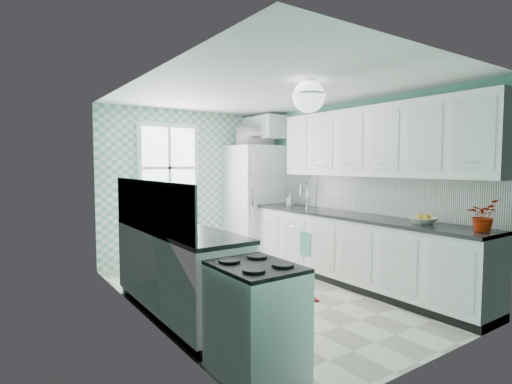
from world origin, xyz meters
TOP-DOWN VIEW (x-y plane):
  - floor at (0.00, 0.00)m, footprint 3.00×4.40m
  - ceiling at (0.00, 0.00)m, footprint 3.00×4.40m
  - wall_back at (0.00, 2.21)m, footprint 3.00×0.02m
  - wall_front at (0.00, -2.21)m, footprint 3.00×0.02m
  - wall_left at (-1.51, 0.00)m, footprint 0.02×4.40m
  - wall_right at (1.51, 0.00)m, footprint 0.02×4.40m
  - accent_wall at (0.00, 2.19)m, footprint 3.00×0.01m
  - window at (-0.35, 2.16)m, footprint 1.04×0.05m
  - backsplash_right at (1.49, -0.40)m, footprint 0.02×3.60m
  - backsplash_left at (-1.49, -0.07)m, footprint 0.02×2.15m
  - upper_cabinets_right at (1.33, -0.60)m, footprint 0.33×3.20m
  - upper_cabinet_fridge at (1.30, 1.83)m, footprint 0.40×0.74m
  - ceiling_light at (0.00, -0.80)m, footprint 0.34×0.34m
  - base_cabinets_right at (1.20, -0.40)m, footprint 0.60×3.60m
  - countertop_right at (1.19, -0.40)m, footprint 0.63×3.60m
  - base_cabinets_left at (-1.20, -0.07)m, footprint 0.60×2.15m
  - countertop_left at (-1.19, -0.07)m, footprint 0.63×2.15m
  - fridge at (1.11, 1.81)m, footprint 0.84×0.83m
  - stove at (-1.20, -1.55)m, footprint 0.56×0.70m
  - sink at (1.20, 0.73)m, footprint 0.47×0.40m
  - rug at (0.12, -0.12)m, footprint 0.86×1.07m
  - dish_towel at (0.89, 0.22)m, footprint 0.05×0.22m
  - fruit_bowl at (1.20, -1.40)m, footprint 0.32×0.32m
  - potted_plant at (1.20, -2.04)m, footprint 0.32×0.28m
  - soap_bottle at (1.25, 1.02)m, footprint 0.10×0.10m
  - microwave at (1.11, 1.81)m, footprint 0.59×0.41m

SIDE VIEW (x-z plane):
  - floor at x=0.00m, z-range -0.02..0.00m
  - rug at x=0.12m, z-range 0.00..0.02m
  - stove at x=-1.20m, z-range 0.02..0.86m
  - base_cabinets_right at x=1.20m, z-range 0.00..0.90m
  - base_cabinets_left at x=-1.20m, z-range 0.00..0.90m
  - dish_towel at x=0.89m, z-range 0.31..0.65m
  - countertop_right at x=1.19m, z-range 0.90..0.94m
  - countertop_left at x=-1.19m, z-range 0.90..0.94m
  - sink at x=1.20m, z-range 0.67..1.20m
  - fridge at x=1.11m, z-range 0.00..1.93m
  - fruit_bowl at x=1.20m, z-range 0.94..1.01m
  - soap_bottle at x=1.25m, z-range 0.94..1.13m
  - potted_plant at x=1.20m, z-range 0.94..1.27m
  - backsplash_right at x=1.49m, z-range 0.94..1.45m
  - backsplash_left at x=-1.49m, z-range 0.94..1.45m
  - wall_back at x=0.00m, z-range 0.00..2.50m
  - wall_front at x=0.00m, z-range 0.00..2.50m
  - wall_left at x=-1.51m, z-range 0.00..2.50m
  - wall_right at x=1.51m, z-range 0.00..2.50m
  - accent_wall at x=0.00m, z-range 0.00..2.50m
  - window at x=-0.35m, z-range 0.83..2.27m
  - upper_cabinets_right at x=1.33m, z-range 1.45..2.35m
  - microwave at x=1.11m, z-range 1.93..2.25m
  - upper_cabinet_fridge at x=1.30m, z-range 2.05..2.45m
  - ceiling_light at x=0.00m, z-range 2.15..2.50m
  - ceiling at x=0.00m, z-range 2.50..2.52m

